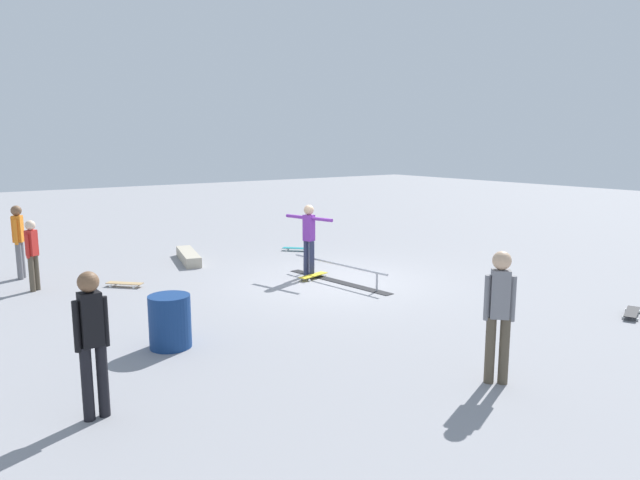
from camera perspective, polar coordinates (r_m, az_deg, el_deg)
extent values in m
plane|color=gray|center=(13.04, 1.40, -4.08)|extent=(60.00, 60.00, 0.00)
cube|color=black|center=(12.99, 1.79, -4.11)|extent=(3.06, 0.58, 0.01)
cylinder|color=#B7B7BC|center=(12.16, 5.61, -4.15)|extent=(0.04, 0.04, 0.41)
cylinder|color=#B7B7BC|center=(13.77, -1.56, -2.46)|extent=(0.04, 0.04, 0.41)
cylinder|color=#B7B7BC|center=(12.90, 1.80, -2.38)|extent=(2.88, 0.37, 0.05)
cube|color=#B2A893|center=(15.52, -12.81, -1.59)|extent=(1.95, 0.86, 0.26)
cylinder|color=#2D3351|center=(13.44, -1.36, -1.81)|extent=(0.15, 0.15, 0.85)
cylinder|color=#2D3351|center=(13.34, -0.82, -1.90)|extent=(0.15, 0.15, 0.85)
cube|color=purple|center=(13.26, -1.10, 1.20)|extent=(0.26, 0.24, 0.60)
sphere|color=tan|center=(13.21, -1.11, 2.98)|extent=(0.23, 0.23, 0.23)
cylinder|color=purple|center=(13.48, -2.38, 2.31)|extent=(0.56, 0.22, 0.08)
cylinder|color=purple|center=(12.98, 0.22, 2.03)|extent=(0.56, 0.22, 0.08)
cube|color=yellow|center=(13.26, -0.66, -3.48)|extent=(0.40, 0.82, 0.02)
cylinder|color=white|center=(13.55, -0.29, -3.43)|extent=(0.04, 0.06, 0.05)
cylinder|color=white|center=(13.40, 0.47, -3.57)|extent=(0.04, 0.06, 0.05)
cylinder|color=white|center=(13.14, -1.81, -3.84)|extent=(0.04, 0.06, 0.05)
cylinder|color=white|center=(13.00, -1.05, -4.00)|extent=(0.04, 0.06, 0.05)
cylinder|color=black|center=(7.20, -20.57, -12.77)|extent=(0.13, 0.13, 0.86)
cylinder|color=black|center=(7.16, -21.91, -12.99)|extent=(0.13, 0.13, 0.86)
cube|color=black|center=(6.94, -21.61, -7.24)|extent=(0.21, 0.23, 0.61)
sphere|color=brown|center=(6.83, -21.83, -3.84)|extent=(0.23, 0.23, 0.23)
cylinder|color=black|center=(6.99, -20.38, -7.50)|extent=(0.08, 0.08, 0.57)
cylinder|color=black|center=(6.91, -22.80, -7.85)|extent=(0.08, 0.08, 0.57)
cylinder|color=slate|center=(14.94, -27.25, -1.72)|extent=(0.17, 0.17, 0.85)
cylinder|color=slate|center=(14.78, -27.45, -1.85)|extent=(0.17, 0.17, 0.85)
cube|color=orange|center=(14.74, -27.57, 0.98)|extent=(0.29, 0.27, 0.60)
sphere|color=brown|center=(14.70, -27.70, 2.58)|extent=(0.23, 0.23, 0.23)
cylinder|color=orange|center=(14.89, -27.37, 0.86)|extent=(0.10, 0.10, 0.57)
cylinder|color=orange|center=(14.61, -27.74, 0.68)|extent=(0.10, 0.10, 0.57)
cylinder|color=brown|center=(13.48, -26.48, -3.00)|extent=(0.16, 0.16, 0.75)
cylinder|color=brown|center=(13.60, -26.09, -2.88)|extent=(0.16, 0.16, 0.75)
cube|color=red|center=(13.42, -26.49, -0.25)|extent=(0.26, 0.26, 0.53)
sphere|color=beige|center=(13.37, -26.61, 1.31)|extent=(0.20, 0.20, 0.20)
cylinder|color=red|center=(13.33, -26.83, -0.55)|extent=(0.10, 0.10, 0.50)
cylinder|color=red|center=(13.53, -26.13, -0.36)|extent=(0.10, 0.10, 0.50)
cylinder|color=brown|center=(7.96, 17.64, -10.35)|extent=(0.18, 0.18, 0.88)
cylinder|color=brown|center=(7.93, 16.37, -10.34)|extent=(0.18, 0.18, 0.88)
cube|color=slate|center=(7.72, 17.28, -5.08)|extent=(0.31, 0.31, 0.63)
sphere|color=tan|center=(7.63, 17.45, -1.93)|extent=(0.24, 0.24, 0.24)
cylinder|color=slate|center=(7.76, 18.40, -5.50)|extent=(0.11, 0.11, 0.59)
cylinder|color=slate|center=(7.72, 16.11, -5.46)|extent=(0.11, 0.11, 0.59)
cube|color=tan|center=(13.22, -18.65, -4.04)|extent=(0.72, 0.70, 0.02)
cylinder|color=white|center=(13.20, -17.36, -4.23)|extent=(0.06, 0.06, 0.05)
cylinder|color=white|center=(13.01, -17.83, -4.46)|extent=(0.06, 0.06, 0.05)
cylinder|color=white|center=(13.46, -19.42, -4.08)|extent=(0.06, 0.06, 0.05)
cylinder|color=white|center=(13.27, -19.91, -4.30)|extent=(0.06, 0.06, 0.05)
cube|color=teal|center=(16.59, -2.33, -0.80)|extent=(0.72, 0.69, 0.02)
cylinder|color=white|center=(16.56, -3.33, -1.02)|extent=(0.06, 0.06, 0.05)
cylinder|color=white|center=(16.78, -3.14, -0.88)|extent=(0.06, 0.06, 0.05)
cylinder|color=white|center=(16.43, -1.49, -1.09)|extent=(0.06, 0.06, 0.05)
cylinder|color=white|center=(16.65, -1.32, -0.94)|extent=(0.06, 0.06, 0.05)
cube|color=black|center=(11.89, 28.32, -6.24)|extent=(0.48, 0.82, 0.02)
cylinder|color=white|center=(12.17, 27.87, -6.11)|extent=(0.05, 0.06, 0.05)
cylinder|color=white|center=(12.16, 28.95, -6.21)|extent=(0.05, 0.06, 0.05)
cylinder|color=white|center=(11.65, 27.62, -6.76)|extent=(0.05, 0.06, 0.05)
cylinder|color=white|center=(11.63, 28.75, -6.88)|extent=(0.05, 0.06, 0.05)
cylinder|color=navy|center=(9.16, -14.53, -7.75)|extent=(0.63, 0.63, 0.81)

